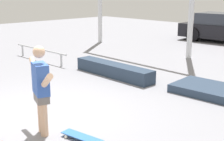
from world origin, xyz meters
name	(u,v)px	position (x,y,z in m)	size (l,w,h in m)	color
ground_plane	(47,115)	(0.00, 0.00, 0.00)	(36.00, 36.00, 0.00)	gray
skateboarder	(41,87)	(0.71, -0.50, 0.87)	(1.40, 0.55, 1.59)	#DBAD89
skateboard	(82,137)	(1.40, -0.17, 0.06)	(0.84, 0.35, 0.08)	#2D66B2
grind_box	(113,70)	(-1.23, 3.08, 0.19)	(2.82, 0.50, 0.38)	#28384C
manual_pad	(224,93)	(1.96, 3.70, 0.10)	(2.43, 1.17, 0.20)	#28384C
grind_rail	(40,51)	(-4.58, 2.61, 0.36)	(3.03, 0.19, 0.45)	#B7BABF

